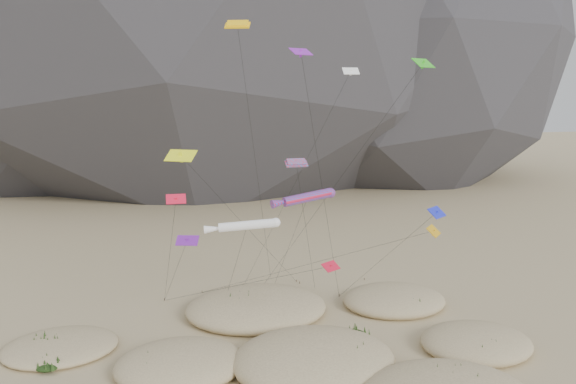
% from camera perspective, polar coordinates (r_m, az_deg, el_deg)
% --- Properties ---
extents(dunes, '(49.39, 39.84, 3.57)m').
position_cam_1_polar(dunes, '(50.14, -0.34, -17.03)').
color(dunes, '#CCB789').
rests_on(dunes, ground).
extents(dune_grass, '(40.80, 29.25, 1.52)m').
position_cam_1_polar(dune_grass, '(50.08, 0.84, -16.84)').
color(dune_grass, black).
rests_on(dune_grass, ground).
extents(kite_stakes, '(24.94, 6.31, 0.30)m').
position_cam_1_polar(kite_stakes, '(68.93, -1.61, -9.72)').
color(kite_stakes, '#3F2D1E').
rests_on(kite_stakes, ground).
extents(rainbow_tube_kite, '(7.07, 13.67, 13.98)m').
position_cam_1_polar(rainbow_tube_kite, '(55.80, 1.80, -0.59)').
color(rainbow_tube_kite, red).
rests_on(rainbow_tube_kite, ground).
extents(white_tube_kite, '(7.20, 10.44, 11.83)m').
position_cam_1_polar(white_tube_kite, '(53.16, -4.49, -3.44)').
color(white_tube_kite, white).
rests_on(white_tube_kite, ground).
extents(orange_parafoil, '(7.41, 15.96, 30.08)m').
position_cam_1_polar(orange_parafoil, '(53.98, -5.07, 16.00)').
color(orange_parafoil, yellow).
rests_on(orange_parafoil, ground).
extents(multi_parafoil, '(6.26, 11.14, 17.25)m').
position_cam_1_polar(multi_parafoil, '(54.18, 0.89, 2.77)').
color(multi_parafoil, '#FF1A29').
rests_on(multi_parafoil, ground).
extents(delta_kites, '(26.51, 21.36, 27.37)m').
position_cam_1_polar(delta_kites, '(52.34, 2.34, 2.58)').
color(delta_kites, orange).
rests_on(delta_kites, ground).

